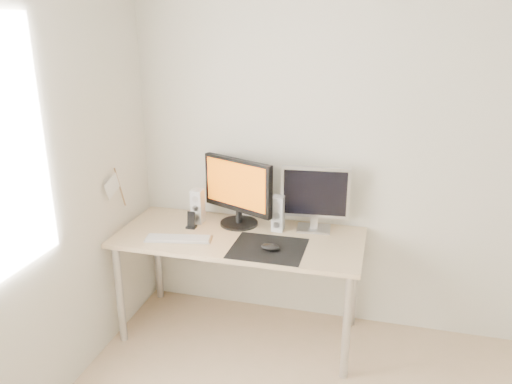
{
  "coord_description": "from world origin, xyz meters",
  "views": [
    {
      "loc": [
        -0.07,
        -1.48,
        2.05
      ],
      "look_at": [
        -0.84,
        1.46,
        1.01
      ],
      "focal_mm": 35.0,
      "sensor_mm": 36.0,
      "label": 1
    }
  ],
  "objects_px": {
    "main_monitor": "(238,190)",
    "speaker_left": "(198,206)",
    "speaker_right": "(278,213)",
    "desk": "(239,246)",
    "mouse": "(270,247)",
    "keyboard": "(178,239)",
    "phone_dock": "(191,223)",
    "second_monitor": "(315,196)"
  },
  "relations": [
    {
      "from": "main_monitor",
      "to": "speaker_left",
      "type": "height_order",
      "value": "main_monitor"
    },
    {
      "from": "main_monitor",
      "to": "keyboard",
      "type": "bearing_deg",
      "value": -131.72
    },
    {
      "from": "second_monitor",
      "to": "speaker_right",
      "type": "xyz_separation_m",
      "value": [
        -0.23,
        -0.07,
        -0.12
      ]
    },
    {
      "from": "desk",
      "to": "speaker_left",
      "type": "bearing_deg",
      "value": 156.82
    },
    {
      "from": "second_monitor",
      "to": "speaker_left",
      "type": "relative_size",
      "value": 1.89
    },
    {
      "from": "second_monitor",
      "to": "main_monitor",
      "type": "bearing_deg",
      "value": -174.77
    },
    {
      "from": "desk",
      "to": "phone_dock",
      "type": "bearing_deg",
      "value": 173.59
    },
    {
      "from": "mouse",
      "to": "speaker_left",
      "type": "xyz_separation_m",
      "value": [
        -0.59,
        0.32,
        0.09
      ]
    },
    {
      "from": "main_monitor",
      "to": "phone_dock",
      "type": "relative_size",
      "value": 4.48
    },
    {
      "from": "keyboard",
      "to": "desk",
      "type": "bearing_deg",
      "value": 24.35
    },
    {
      "from": "main_monitor",
      "to": "keyboard",
      "type": "xyz_separation_m",
      "value": [
        -0.3,
        -0.33,
        -0.25
      ]
    },
    {
      "from": "second_monitor",
      "to": "desk",
      "type": "bearing_deg",
      "value": -154.21
    },
    {
      "from": "mouse",
      "to": "second_monitor",
      "type": "height_order",
      "value": "second_monitor"
    },
    {
      "from": "phone_dock",
      "to": "mouse",
      "type": "bearing_deg",
      "value": -19.66
    },
    {
      "from": "second_monitor",
      "to": "speaker_left",
      "type": "distance_m",
      "value": 0.81
    },
    {
      "from": "speaker_right",
      "to": "keyboard",
      "type": "distance_m",
      "value": 0.67
    },
    {
      "from": "mouse",
      "to": "speaker_right",
      "type": "distance_m",
      "value": 0.34
    },
    {
      "from": "speaker_right",
      "to": "desk",
      "type": "bearing_deg",
      "value": -146.2
    },
    {
      "from": "speaker_left",
      "to": "keyboard",
      "type": "xyz_separation_m",
      "value": [
        -0.02,
        -0.31,
        -0.11
      ]
    },
    {
      "from": "keyboard",
      "to": "mouse",
      "type": "bearing_deg",
      "value": -1.17
    },
    {
      "from": "second_monitor",
      "to": "speaker_right",
      "type": "relative_size",
      "value": 1.89
    },
    {
      "from": "main_monitor",
      "to": "speaker_left",
      "type": "relative_size",
      "value": 2.18
    },
    {
      "from": "speaker_right",
      "to": "phone_dock",
      "type": "distance_m",
      "value": 0.59
    },
    {
      "from": "main_monitor",
      "to": "second_monitor",
      "type": "xyz_separation_m",
      "value": [
        0.51,
        0.05,
        -0.01
      ]
    },
    {
      "from": "phone_dock",
      "to": "speaker_left",
      "type": "bearing_deg",
      "value": 85.01
    },
    {
      "from": "second_monitor",
      "to": "speaker_right",
      "type": "distance_m",
      "value": 0.27
    },
    {
      "from": "desk",
      "to": "second_monitor",
      "type": "bearing_deg",
      "value": 25.79
    },
    {
      "from": "main_monitor",
      "to": "keyboard",
      "type": "relative_size",
      "value": 1.2
    },
    {
      "from": "main_monitor",
      "to": "keyboard",
      "type": "distance_m",
      "value": 0.51
    },
    {
      "from": "desk",
      "to": "main_monitor",
      "type": "distance_m",
      "value": 0.38
    },
    {
      "from": "speaker_left",
      "to": "keyboard",
      "type": "distance_m",
      "value": 0.33
    },
    {
      "from": "speaker_left",
      "to": "phone_dock",
      "type": "relative_size",
      "value": 2.05
    },
    {
      "from": "mouse",
      "to": "keyboard",
      "type": "bearing_deg",
      "value": 178.83
    },
    {
      "from": "speaker_left",
      "to": "keyboard",
      "type": "height_order",
      "value": "speaker_left"
    },
    {
      "from": "main_monitor",
      "to": "mouse",
      "type": "bearing_deg",
      "value": -48.53
    },
    {
      "from": "mouse",
      "to": "main_monitor",
      "type": "relative_size",
      "value": 0.23
    },
    {
      "from": "mouse",
      "to": "speaker_left",
      "type": "bearing_deg",
      "value": 151.46
    },
    {
      "from": "speaker_left",
      "to": "mouse",
      "type": "bearing_deg",
      "value": -28.54
    },
    {
      "from": "main_monitor",
      "to": "speaker_right",
      "type": "xyz_separation_m",
      "value": [
        0.28,
        -0.02,
        -0.13
      ]
    },
    {
      "from": "second_monitor",
      "to": "phone_dock",
      "type": "bearing_deg",
      "value": -167.33
    },
    {
      "from": "mouse",
      "to": "keyboard",
      "type": "xyz_separation_m",
      "value": [
        -0.6,
        0.01,
        -0.02
      ]
    },
    {
      "from": "speaker_left",
      "to": "desk",
      "type": "bearing_deg",
      "value": -23.18
    }
  ]
}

